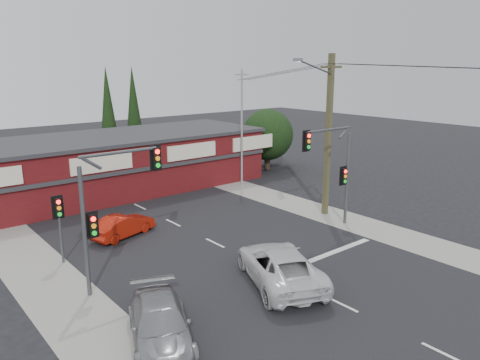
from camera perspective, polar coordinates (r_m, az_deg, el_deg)
ground at (r=22.99m, az=2.02°, el=-10.11°), size 120.00×120.00×0.00m
road_strip at (r=26.65m, az=-5.15°, el=-6.67°), size 14.00×70.00×0.01m
verge_left at (r=23.36m, az=-22.95°, el=-10.84°), size 3.00×70.00×0.02m
verge_right at (r=31.93m, az=7.55°, el=-3.22°), size 3.00×70.00×0.02m
stop_line at (r=24.35m, az=10.66°, el=-8.89°), size 6.50×0.35×0.01m
white_suv at (r=20.85m, az=4.88°, el=-10.34°), size 4.82×6.40×1.62m
silver_suv at (r=16.95m, az=-9.71°, el=-16.97°), size 3.77×5.29×1.42m
red_sedan at (r=26.95m, az=-14.08°, el=-5.41°), size 4.02×2.36×1.25m
lane_dashes at (r=25.40m, az=-3.06°, el=-7.67°), size 0.12×44.34×0.01m
shop_building at (r=35.89m, az=-17.44°, el=1.67°), size 27.30×8.40×4.22m
tree_cluster at (r=42.79m, az=3.16°, el=5.22°), size 5.90×5.10×5.50m
conifer_near at (r=43.54m, az=-15.80°, el=8.30°), size 1.80×1.80×9.25m
conifer_far at (r=46.83m, az=-12.86°, el=8.84°), size 1.80×1.80×9.25m
traffic_mast_left at (r=19.99m, az=-15.81°, el=-2.38°), size 3.77×0.27×5.97m
traffic_mast_right at (r=27.22m, az=11.58°, el=2.17°), size 3.96×0.27×5.97m
pedestal_signal at (r=23.77m, az=-21.21°, el=-4.05°), size 0.55×0.27×3.38m
utility_pole at (r=29.36m, az=10.58°, el=5.94°), size 4.38×0.59×10.00m
steel_pole at (r=36.27m, az=0.21°, el=6.55°), size 1.20×0.16×9.00m
power_lines at (r=26.03m, az=20.52°, el=12.37°), size 2.01×29.00×1.22m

